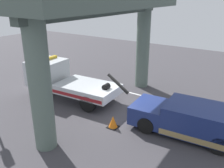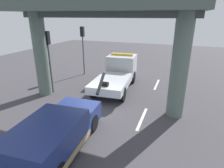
{
  "view_description": "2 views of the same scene",
  "coord_description": "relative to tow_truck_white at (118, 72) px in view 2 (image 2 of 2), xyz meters",
  "views": [
    {
      "loc": [
        -6.57,
        10.6,
        6.52
      ],
      "look_at": [
        0.96,
        -0.48,
        1.45
      ],
      "focal_mm": 38.5,
      "sensor_mm": 36.0,
      "label": 1
    },
    {
      "loc": [
        -9.45,
        -4.63,
        5.57
      ],
      "look_at": [
        1.44,
        -0.57,
        1.3
      ],
      "focal_mm": 30.29,
      "sensor_mm": 36.0,
      "label": 2
    }
  ],
  "objects": [
    {
      "name": "lane_stripe_mid",
      "position": [
        -4.48,
        -3.0,
        -1.2
      ],
      "size": [
        2.6,
        0.16,
        0.01
      ],
      "primitive_type": "cube",
      "color": "silver",
      "rests_on": "ground"
    },
    {
      "name": "traffic_light_near",
      "position": [
        -2.96,
        4.19,
        2.09
      ],
      "size": [
        0.39,
        0.32,
        4.52
      ],
      "color": "#515456",
      "rests_on": "ground"
    },
    {
      "name": "traffic_light_far",
      "position": [
        2.04,
        4.19,
        2.11
      ],
      "size": [
        0.39,
        0.32,
        4.56
      ],
      "color": "#515456",
      "rests_on": "ground"
    },
    {
      "name": "overpass_structure",
      "position": [
        -3.38,
        -0.06,
        4.23
      ],
      "size": [
        3.6,
        11.23,
        6.61
      ],
      "color": "#596B60",
      "rests_on": "ground"
    },
    {
      "name": "lane_stripe_east",
      "position": [
        1.52,
        -3.0,
        -1.2
      ],
      "size": [
        2.6,
        0.16,
        0.01
      ],
      "primitive_type": "cube",
      "color": "silver",
      "rests_on": "ground"
    },
    {
      "name": "ground_plane",
      "position": [
        -4.48,
        -0.06,
        -1.25
      ],
      "size": [
        60.0,
        40.0,
        0.1
      ],
      "primitive_type": "cube",
      "color": "#423F44"
    },
    {
      "name": "towed_van_green",
      "position": [
        -8.41,
        -0.06,
        -0.42
      ],
      "size": [
        5.34,
        2.54,
        1.58
      ],
      "color": "navy",
      "rests_on": "ground"
    },
    {
      "name": "tow_truck_white",
      "position": [
        0.0,
        0.0,
        0.0
      ],
      "size": [
        7.32,
        2.8,
        2.46
      ],
      "color": "silver",
      "rests_on": "ground"
    },
    {
      "name": "traffic_cone_orange",
      "position": [
        -4.98,
        1.52,
        -0.9
      ],
      "size": [
        0.54,
        0.54,
        0.64
      ],
      "color": "orange",
      "rests_on": "ground"
    }
  ]
}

